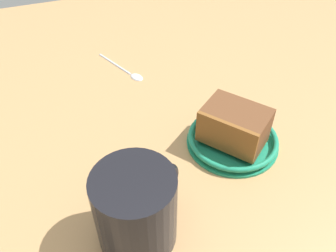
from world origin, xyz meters
The scene contains 5 objects.
ground_plane centered at (0.00, 0.00, -1.80)cm, with size 128.99×128.99×3.60cm, color tan.
small_plate centered at (-8.76, 1.50, 0.83)cm, with size 14.26×14.26×1.68cm.
cake_slice centered at (-8.54, 1.66, 3.87)cm, with size 11.10×11.61×6.02cm.
tea_mug centered at (9.59, 11.41, 5.36)cm, with size 11.58×9.49×10.51cm.
teaspoon centered at (1.16, -23.44, 0.35)cm, with size 6.35×12.80×0.80cm.
Camera 1 is at (14.38, 34.34, 39.04)cm, focal length 37.41 mm.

